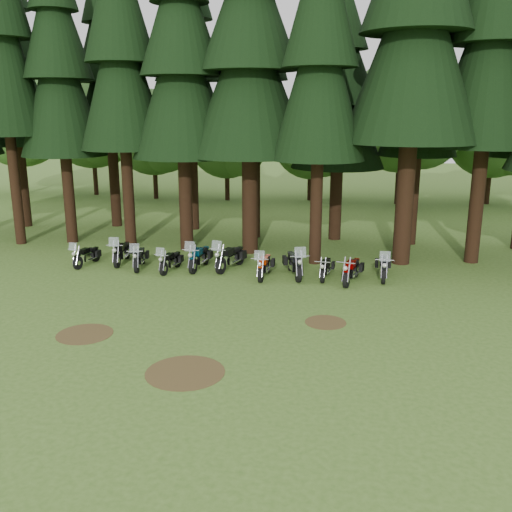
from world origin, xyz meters
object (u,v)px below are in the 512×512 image
object	(u,v)px
motorcycle_3	(171,262)
motorcycle_2	(139,258)
motorcycle_6	(264,266)
motorcycle_0	(87,256)
motorcycle_10	(383,267)
motorcycle_1	(122,253)
motorcycle_5	(230,258)
motorcycle_9	(352,271)
motorcycle_4	(199,258)
motorcycle_8	(326,269)
motorcycle_7	(294,264)

from	to	relation	value
motorcycle_3	motorcycle_2	bearing A→B (deg)	178.30
motorcycle_3	motorcycle_6	world-z (taller)	motorcycle_6
motorcycle_0	motorcycle_3	xyz separation A→B (m)	(4.10, -0.19, 0.00)
motorcycle_3	motorcycle_6	bearing A→B (deg)	4.48
motorcycle_6	motorcycle_10	bearing A→B (deg)	9.25
motorcycle_1	motorcycle_5	xyz separation A→B (m)	(5.17, -0.04, 0.02)
motorcycle_9	motorcycle_3	bearing A→B (deg)	-169.09
motorcycle_4	motorcycle_8	distance (m)	5.67
motorcycle_3	motorcycle_5	xyz separation A→B (m)	(2.51, 0.81, 0.09)
motorcycle_6	motorcycle_7	xyz separation A→B (m)	(1.24, 0.36, 0.05)
motorcycle_9	motorcycle_7	bearing A→B (deg)	-177.37
motorcycle_3	motorcycle_9	size ratio (longest dim) A/B	0.90
motorcycle_6	motorcycle_9	size ratio (longest dim) A/B	0.99
motorcycle_0	motorcycle_4	distance (m)	5.25
motorcycle_4	motorcycle_9	world-z (taller)	motorcycle_4
motorcycle_1	motorcycle_7	distance (m)	8.15
motorcycle_7	motorcycle_8	distance (m)	1.34
motorcycle_2	motorcycle_6	size ratio (longest dim) A/B	0.97
motorcycle_2	motorcycle_6	xyz separation A→B (m)	(5.76, -0.31, 0.02)
motorcycle_6	motorcycle_8	world-z (taller)	motorcycle_6
motorcycle_1	motorcycle_4	xyz separation A→B (m)	(3.81, -0.24, 0.01)
motorcycle_6	motorcycle_10	xyz separation A→B (m)	(4.97, 0.76, 0.01)
motorcycle_8	motorcycle_5	bearing A→B (deg)	177.22
motorcycle_2	motorcycle_7	bearing A→B (deg)	-11.96
motorcycle_6	motorcycle_7	distance (m)	1.30
motorcycle_2	motorcycle_4	world-z (taller)	motorcycle_4
motorcycle_3	motorcycle_4	size ratio (longest dim) A/B	0.86
motorcycle_3	motorcycle_7	bearing A→B (deg)	8.62
motorcycle_7	motorcycle_0	bearing A→B (deg)	162.20
motorcycle_2	motorcycle_9	size ratio (longest dim) A/B	0.96
motorcycle_2	motorcycle_10	world-z (taller)	motorcycle_10
motorcycle_8	motorcycle_9	bearing A→B (deg)	-14.57
motorcycle_9	motorcycle_0	bearing A→B (deg)	-169.68
motorcycle_7	motorcycle_8	size ratio (longest dim) A/B	1.24
motorcycle_3	motorcycle_7	size ratio (longest dim) A/B	0.84
motorcycle_2	motorcycle_5	bearing A→B (deg)	-3.94
motorcycle_3	motorcycle_6	distance (m)	4.22
motorcycle_4	motorcycle_10	xyz separation A→B (m)	(8.05, 0.05, -0.02)
motorcycle_2	motorcycle_3	distance (m)	1.56
motorcycle_3	motorcycle_9	xyz separation A→B (m)	(7.89, -0.13, 0.05)
motorcycle_6	motorcycle_9	distance (m)	3.67
motorcycle_0	motorcycle_7	size ratio (longest dim) A/B	0.83
motorcycle_2	motorcycle_8	xyz separation A→B (m)	(8.34, 0.04, -0.05)
motorcycle_3	motorcycle_10	distance (m)	9.22
motorcycle_2	motorcycle_9	bearing A→B (deg)	-14.48
motorcycle_3	motorcycle_7	distance (m)	5.47
motorcycle_4	motorcycle_5	size ratio (longest dim) A/B	0.99
motorcycle_0	motorcycle_8	world-z (taller)	motorcycle_0
motorcycle_3	motorcycle_10	world-z (taller)	motorcycle_10
motorcycle_4	motorcycle_9	size ratio (longest dim) A/B	1.05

